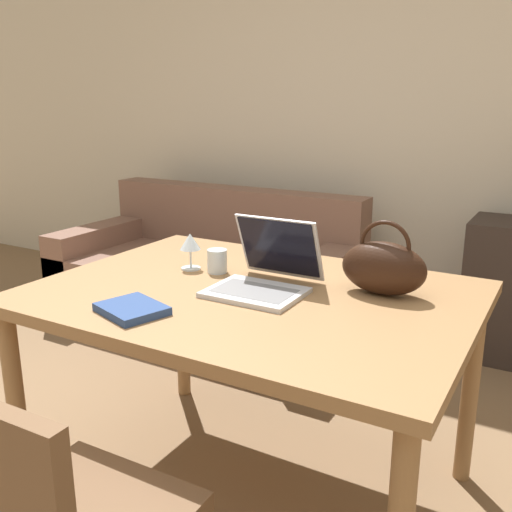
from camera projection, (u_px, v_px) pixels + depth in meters
wall_back at (415, 104)px, 3.41m from camera, size 10.00×0.06×2.70m
dining_table at (252, 313)px, 1.90m from camera, size 1.41×1.04×0.77m
couch at (208, 279)px, 3.61m from camera, size 1.83×0.94×0.82m
laptop at (267, 271)px, 1.88m from camera, size 0.30×0.33×0.23m
drinking_glass at (217, 261)px, 2.06m from camera, size 0.07×0.07×0.09m
wine_glass at (190, 244)px, 2.09m from camera, size 0.08×0.08×0.14m
handbag at (384, 267)px, 1.82m from camera, size 0.28×0.14×0.24m
book at (132, 309)px, 1.68m from camera, size 0.23×0.21×0.02m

